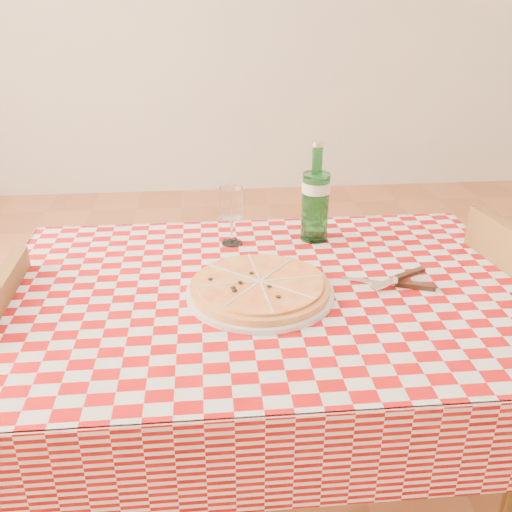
% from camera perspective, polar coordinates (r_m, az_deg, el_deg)
% --- Properties ---
extents(dining_table, '(1.20, 0.80, 0.75)m').
position_cam_1_polar(dining_table, '(1.43, 1.03, -6.77)').
color(dining_table, brown).
rests_on(dining_table, ground).
extents(tablecloth, '(1.30, 0.90, 0.01)m').
position_cam_1_polar(tablecloth, '(1.38, 1.06, -3.44)').
color(tablecloth, '#990909').
rests_on(tablecloth, dining_table).
extents(pizza_plate, '(0.38, 0.38, 0.05)m').
position_cam_1_polar(pizza_plate, '(1.34, 0.40, -3.04)').
color(pizza_plate, '#C68242').
rests_on(pizza_plate, tablecloth).
extents(water_bottle, '(0.08, 0.08, 0.29)m').
position_cam_1_polar(water_bottle, '(1.60, 6.00, 6.38)').
color(water_bottle, '#186023').
rests_on(water_bottle, tablecloth).
extents(wine_glass, '(0.07, 0.07, 0.17)m').
position_cam_1_polar(wine_glass, '(1.59, -2.46, 3.99)').
color(wine_glass, white).
rests_on(wine_glass, tablecloth).
extents(cutlery, '(0.26, 0.23, 0.03)m').
position_cam_1_polar(cutlery, '(1.43, 13.74, -2.42)').
color(cutlery, silver).
rests_on(cutlery, tablecloth).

